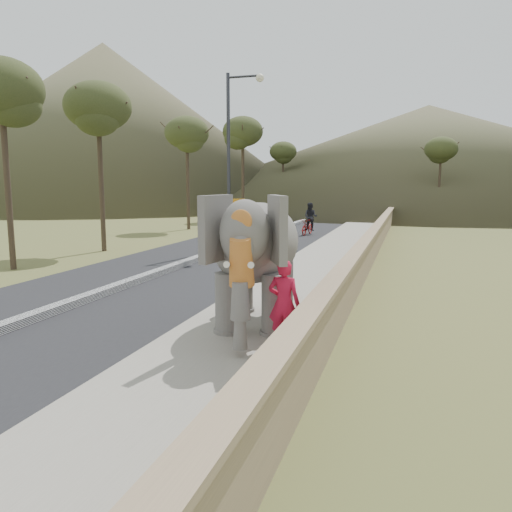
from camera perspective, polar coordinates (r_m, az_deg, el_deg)
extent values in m
plane|color=olive|center=(8.29, -6.26, -13.95)|extent=(160.00, 160.00, 0.00)
cube|color=black|center=(19.10, -8.13, -1.10)|extent=(7.00, 120.00, 0.03)
cube|color=black|center=(19.08, -8.13, -0.82)|extent=(0.35, 120.00, 0.22)
cube|color=#9E9687|center=(17.57, 6.79, -1.71)|extent=(3.00, 120.00, 0.15)
cube|color=tan|center=(17.27, 12.21, -0.41)|extent=(0.30, 120.00, 1.10)
cylinder|color=#2D2C31|center=(23.35, -3.15, 10.51)|extent=(0.16, 0.16, 8.00)
cylinder|color=#2D2C31|center=(23.53, -1.29, 19.83)|extent=(1.60, 0.10, 0.10)
sphere|color=#FFF2CC|center=(23.30, 0.45, 19.69)|extent=(0.36, 0.36, 0.36)
cylinder|color=#2D2D33|center=(23.17, -2.01, 3.11)|extent=(0.08, 0.08, 2.00)
cube|color=orange|center=(23.09, -2.03, 5.82)|extent=(0.60, 0.05, 0.60)
cone|color=brown|center=(74.81, -16.77, 14.11)|extent=(60.00, 60.00, 22.00)
cone|color=brown|center=(77.14, 18.93, 10.85)|extent=(80.00, 80.00, 14.00)
imported|color=red|center=(9.17, 3.21, -5.39)|extent=(0.59, 0.39, 1.62)
imported|color=#990F0D|center=(30.22, 5.89, 3.32)|extent=(0.82, 1.88, 0.96)
imported|color=black|center=(30.13, 6.26, 4.47)|extent=(0.88, 0.72, 1.69)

